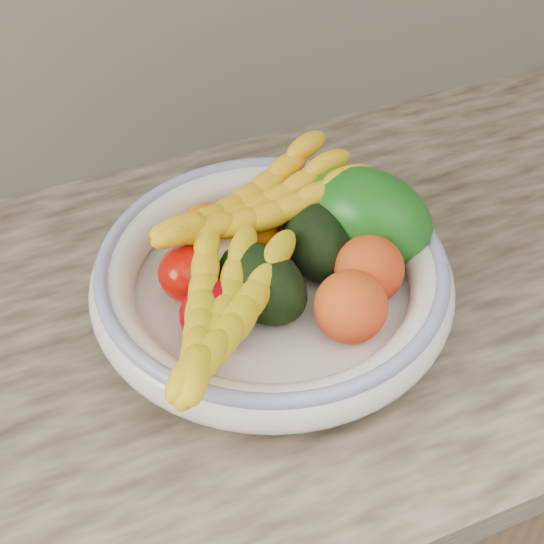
{
  "coord_description": "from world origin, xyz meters",
  "views": [
    {
      "loc": [
        -0.25,
        1.07,
        1.57
      ],
      "look_at": [
        0.0,
        1.66,
        0.96
      ],
      "focal_mm": 55.0,
      "sensor_mm": 36.0,
      "label": 1
    }
  ],
  "objects": [
    {
      "name": "tomato_left",
      "position": [
        -0.08,
        1.69,
        0.96
      ],
      "size": [
        0.08,
        0.08,
        0.06
      ],
      "primitive_type": "ellipsoid",
      "rotation": [
        0.0,
        0.0,
        0.17
      ],
      "color": "#B40A03",
      "rests_on": "fruit_bowl"
    },
    {
      "name": "tomato_near_left",
      "position": [
        -0.08,
        1.62,
        0.96
      ],
      "size": [
        0.1,
        0.1,
        0.07
      ],
      "primitive_type": "ellipsoid",
      "rotation": [
        0.0,
        0.0,
        0.41
      ],
      "color": "#A30009",
      "rests_on": "fruit_bowl"
    },
    {
      "name": "kitchen_counter",
      "position": [
        0.0,
        1.69,
        0.46
      ],
      "size": [
        2.44,
        0.66,
        1.4
      ],
      "color": "brown",
      "rests_on": "ground"
    },
    {
      "name": "clementine_back_left",
      "position": [
        -0.04,
        1.77,
        0.95
      ],
      "size": [
        0.06,
        0.06,
        0.04
      ],
      "primitive_type": "ellipsoid",
      "rotation": [
        0.0,
        0.0,
        -0.4
      ],
      "color": "orange",
      "rests_on": "fruit_bowl"
    },
    {
      "name": "fruit_bowl",
      "position": [
        0.0,
        1.66,
        0.95
      ],
      "size": [
        0.39,
        0.39,
        0.08
      ],
      "color": "white",
      "rests_on": "kitchen_counter"
    },
    {
      "name": "peach_front",
      "position": [
        0.05,
        1.58,
        0.97
      ],
      "size": [
        0.09,
        0.09,
        0.08
      ],
      "primitive_type": "ellipsoid",
      "rotation": [
        0.0,
        0.0,
        0.25
      ],
      "color": "orange",
      "rests_on": "fruit_bowl"
    },
    {
      "name": "banana_bunch_front",
      "position": [
        -0.08,
        1.6,
        0.98
      ],
      "size": [
        0.25,
        0.29,
        0.08
      ],
      "primitive_type": null,
      "rotation": [
        0.0,
        0.0,
        0.96
      ],
      "color": "yellow",
      "rests_on": "fruit_bowl"
    },
    {
      "name": "banana_bunch_back",
      "position": [
        0.01,
        1.73,
        0.99
      ],
      "size": [
        0.29,
        0.16,
        0.08
      ],
      "primitive_type": null,
      "rotation": [
        0.0,
        0.0,
        0.23
      ],
      "color": "yellow",
      "rests_on": "fruit_bowl"
    },
    {
      "name": "avocado_center",
      "position": [
        -0.02,
        1.64,
        0.96
      ],
      "size": [
        0.11,
        0.13,
        0.08
      ],
      "primitive_type": "ellipsoid",
      "rotation": [
        0.0,
        0.0,
        0.32
      ],
      "color": "black",
      "rests_on": "fruit_bowl"
    },
    {
      "name": "clementine_back_mid",
      "position": [
        0.01,
        1.73,
        0.95
      ],
      "size": [
        0.06,
        0.06,
        0.05
      ],
      "primitive_type": "ellipsoid",
      "rotation": [
        0.0,
        0.0,
        0.01
      ],
      "color": "orange",
      "rests_on": "fruit_bowl"
    },
    {
      "name": "clementine_back_right",
      "position": [
        0.04,
        1.75,
        0.95
      ],
      "size": [
        0.05,
        0.05,
        0.04
      ],
      "primitive_type": "ellipsoid",
      "rotation": [
        0.0,
        0.0,
        -0.0
      ],
      "color": "orange",
      "rests_on": "fruit_bowl"
    },
    {
      "name": "avocado_right",
      "position": [
        0.07,
        1.68,
        0.96
      ],
      "size": [
        0.1,
        0.13,
        0.08
      ],
      "primitive_type": "ellipsoid",
      "rotation": [
        0.0,
        0.0,
        -0.24
      ],
      "color": "black",
      "rests_on": "fruit_bowl"
    },
    {
      "name": "green_mango",
      "position": [
        0.13,
        1.68,
        0.98
      ],
      "size": [
        0.19,
        0.2,
        0.14
      ],
      "primitive_type": "ellipsoid",
      "rotation": [
        0.0,
        0.31,
        0.61
      ],
      "color": "#105610",
      "rests_on": "fruit_bowl"
    },
    {
      "name": "peach_right",
      "position": [
        0.09,
        1.62,
        0.97
      ],
      "size": [
        0.09,
        0.09,
        0.07
      ],
      "primitive_type": "ellipsoid",
      "rotation": [
        0.0,
        0.0,
        0.22
      ],
      "color": "orange",
      "rests_on": "fruit_bowl"
    }
  ]
}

